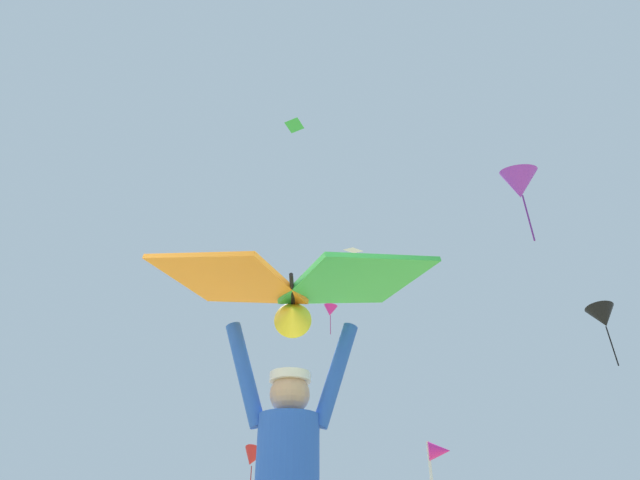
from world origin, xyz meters
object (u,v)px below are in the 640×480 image
(distant_kite_green_overhead_distant, at_px, (294,125))
(marker_flag, at_px, (439,462))
(distant_kite_purple_far_center, at_px, (519,184))
(distant_kite_red_low_left, at_px, (252,457))
(distant_kite_white_mid_right, at_px, (353,250))
(distant_kite_black_high_left, at_px, (603,317))
(held_stunt_kite, at_px, (293,289))
(distant_kite_magenta_low_right, at_px, (330,311))

(distant_kite_green_overhead_distant, height_order, marker_flag, distant_kite_green_overhead_distant)
(distant_kite_purple_far_center, height_order, distant_kite_red_low_left, distant_kite_purple_far_center)
(marker_flag, bearing_deg, distant_kite_red_low_left, 113.18)
(distant_kite_white_mid_right, relative_size, distant_kite_black_high_left, 0.30)
(held_stunt_kite, bearing_deg, marker_flag, 75.75)
(distant_kite_red_low_left, xyz_separation_m, marker_flag, (7.00, -16.36, -2.41))
(distant_kite_white_mid_right, distance_m, distant_kite_magenta_low_right, 12.23)
(distant_kite_red_low_left, bearing_deg, distant_kite_purple_far_center, -50.42)
(distant_kite_purple_far_center, bearing_deg, distant_kite_magenta_low_right, 108.11)
(held_stunt_kite, bearing_deg, distant_kite_green_overhead_distant, 102.32)
(distant_kite_green_overhead_distant, distance_m, distant_kite_red_low_left, 17.42)
(held_stunt_kite, relative_size, distant_kite_black_high_left, 0.60)
(distant_kite_green_overhead_distant, height_order, distant_kite_red_low_left, distant_kite_green_overhead_distant)
(distant_kite_red_low_left, bearing_deg, held_stunt_kite, -74.11)
(distant_kite_green_overhead_distant, bearing_deg, distant_kite_white_mid_right, 55.37)
(held_stunt_kite, relative_size, distant_kite_magenta_low_right, 0.73)
(distant_kite_purple_far_center, height_order, distant_kite_magenta_low_right, distant_kite_magenta_low_right)
(distant_kite_magenta_low_right, distance_m, marker_flag, 32.65)
(distant_kite_white_mid_right, bearing_deg, distant_kite_purple_far_center, -67.67)
(distant_kite_white_mid_right, height_order, marker_flag, distant_kite_white_mid_right)
(distant_kite_red_low_left, height_order, marker_flag, distant_kite_red_low_left)
(distant_kite_magenta_low_right, xyz_separation_m, distant_kite_green_overhead_distant, (-0.02, -15.86, 4.57))
(distant_kite_white_mid_right, bearing_deg, distant_kite_black_high_left, -0.18)
(held_stunt_kite, xyz_separation_m, distant_kite_green_overhead_distant, (-3.76, 17.21, 18.88))
(held_stunt_kite, relative_size, distant_kite_red_low_left, 0.79)
(held_stunt_kite, bearing_deg, distant_kite_magenta_low_right, 96.44)
(distant_kite_purple_far_center, bearing_deg, marker_flag, -129.55)
(distant_kite_purple_far_center, relative_size, distant_kite_black_high_left, 0.77)
(distant_kite_white_mid_right, relative_size, marker_flag, 0.47)
(distant_kite_black_high_left, bearing_deg, distant_kite_green_overhead_distant, -164.78)
(distant_kite_purple_far_center, distance_m, distant_kite_black_high_left, 14.57)
(distant_kite_magenta_low_right, distance_m, distant_kite_green_overhead_distant, 16.51)
(held_stunt_kite, distance_m, distant_kite_magenta_low_right, 36.23)
(held_stunt_kite, xyz_separation_m, distant_kite_magenta_low_right, (-3.73, 33.07, 14.31))
(distant_kite_magenta_low_right, bearing_deg, marker_flag, -80.43)
(distant_kite_red_low_left, relative_size, distant_kite_black_high_left, 0.75)
(distant_kite_purple_far_center, height_order, marker_flag, distant_kite_purple_far_center)
(distant_kite_purple_far_center, bearing_deg, distant_kite_red_low_left, 129.58)
(distant_kite_magenta_low_right, height_order, marker_flag, distant_kite_magenta_low_right)
(distant_kite_white_mid_right, relative_size, distant_kite_red_low_left, 0.39)
(distant_kite_white_mid_right, xyz_separation_m, distant_kite_red_low_left, (-4.94, -0.54, -10.84))
(distant_kite_green_overhead_distant, bearing_deg, distant_kite_magenta_low_right, 89.92)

